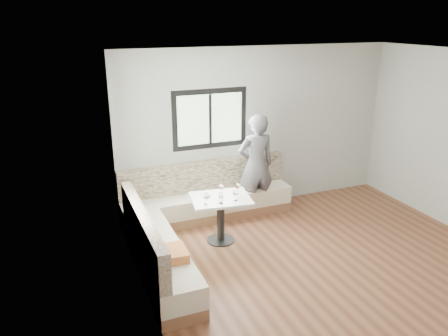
{
  "coord_description": "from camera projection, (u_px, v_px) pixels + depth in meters",
  "views": [
    {
      "loc": [
        -3.32,
        -4.14,
        3.24
      ],
      "look_at": [
        -1.05,
        1.5,
        1.13
      ],
      "focal_mm": 35.0,
      "sensor_mm": 36.0,
      "label": 1
    }
  ],
  "objects": [
    {
      "name": "wine_glass_e",
      "position": [
        238.0,
        186.0,
        6.56
      ],
      "size": [
        0.08,
        0.08,
        0.17
      ],
      "color": "white",
      "rests_on": "table"
    },
    {
      "name": "banquette",
      "position": [
        188.0,
        220.0,
        6.62
      ],
      "size": [
        2.9,
        2.8,
        0.95
      ],
      "color": "#8D5F42",
      "rests_on": "ground"
    },
    {
      "name": "person",
      "position": [
        256.0,
        165.0,
        7.35
      ],
      "size": [
        0.65,
        0.44,
        1.76
      ],
      "primitive_type": "imported",
      "rotation": [
        0.0,
        0.0,
        3.11
      ],
      "color": "#5A5961",
      "rests_on": "ground"
    },
    {
      "name": "wine_glass_d",
      "position": [
        221.0,
        187.0,
        6.51
      ],
      "size": [
        0.08,
        0.08,
        0.17
      ],
      "color": "white",
      "rests_on": "table"
    },
    {
      "name": "wine_glass_a",
      "position": [
        206.0,
        196.0,
        6.2
      ],
      "size": [
        0.08,
        0.08,
        0.17
      ],
      "color": "white",
      "rests_on": "table"
    },
    {
      "name": "room",
      "position": [
        339.0,
        172.0,
        5.44
      ],
      "size": [
        5.01,
        5.01,
        2.81
      ],
      "color": "brown",
      "rests_on": "ground"
    },
    {
      "name": "wine_glass_b",
      "position": [
        221.0,
        196.0,
        6.22
      ],
      "size": [
        0.08,
        0.08,
        0.17
      ],
      "color": "white",
      "rests_on": "table"
    },
    {
      "name": "olive_ramekin",
      "position": [
        207.0,
        195.0,
        6.49
      ],
      "size": [
        0.1,
        0.1,
        0.04
      ],
      "color": "white",
      "rests_on": "table"
    },
    {
      "name": "table",
      "position": [
        221.0,
        209.0,
        6.51
      ],
      "size": [
        0.96,
        0.8,
        0.71
      ],
      "rotation": [
        0.0,
        0.0,
        -0.15
      ],
      "color": "black",
      "rests_on": "ground"
    },
    {
      "name": "wine_glass_c",
      "position": [
        235.0,
        193.0,
        6.32
      ],
      "size": [
        0.08,
        0.08,
        0.17
      ],
      "color": "white",
      "rests_on": "table"
    }
  ]
}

